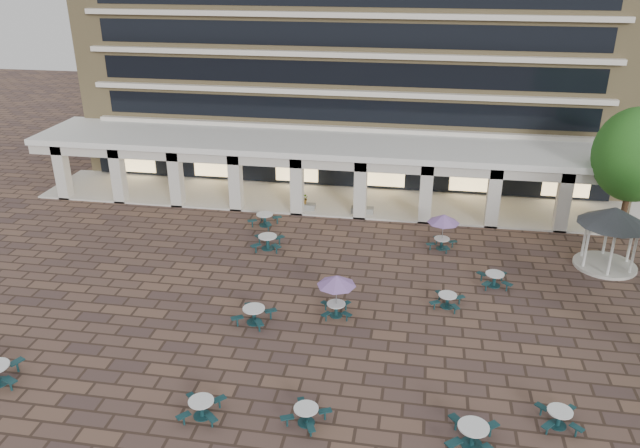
# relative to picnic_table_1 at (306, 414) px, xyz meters

# --- Properties ---
(ground) EXTENTS (120.00, 120.00, 0.00)m
(ground) POSITION_rel_picnic_table_1_xyz_m (-2.31, 7.57, -0.42)
(ground) COLOR brown
(ground) RESTS_ON ground
(apartment_building) EXTENTS (40.00, 15.50, 25.20)m
(apartment_building) POSITION_rel_picnic_table_1_xyz_m (-2.31, 33.04, 12.18)
(apartment_building) COLOR tan
(apartment_building) RESTS_ON ground
(retail_arcade) EXTENTS (42.00, 6.60, 4.40)m
(retail_arcade) POSITION_rel_picnic_table_1_xyz_m (-2.31, 22.37, 2.58)
(retail_arcade) COLOR white
(retail_arcade) RESTS_ON ground
(picnic_table_1) EXTENTS (1.90, 1.90, 0.70)m
(picnic_table_1) POSITION_rel_picnic_table_1_xyz_m (0.00, 0.00, 0.00)
(picnic_table_1) COLOR #13363A
(picnic_table_1) RESTS_ON ground
(picnic_table_2) EXTENTS (1.71, 1.71, 0.73)m
(picnic_table_2) POSITION_rel_picnic_table_1_xyz_m (-3.97, -0.30, 0.02)
(picnic_table_2) COLOR #13363A
(picnic_table_2) RESTS_ON ground
(picnic_table_3) EXTENTS (2.03, 2.03, 0.84)m
(picnic_table_3) POSITION_rel_picnic_table_1_xyz_m (6.05, -0.11, 0.08)
(picnic_table_3) COLOR #13363A
(picnic_table_3) RESTS_ON ground
(picnic_table_5) EXTENTS (2.04, 2.04, 0.80)m
(picnic_table_5) POSITION_rel_picnic_table_1_xyz_m (-3.73, 6.35, 0.06)
(picnic_table_5) COLOR #13363A
(picnic_table_5) RESTS_ON ground
(picnic_table_6) EXTENTS (1.89, 1.89, 2.18)m
(picnic_table_6) POSITION_rel_picnic_table_1_xyz_m (0.02, 7.61, 1.44)
(picnic_table_6) COLOR #13363A
(picnic_table_6) RESTS_ON ground
(picnic_table_7) EXTENTS (1.64, 1.64, 0.70)m
(picnic_table_7) POSITION_rel_picnic_table_1_xyz_m (9.27, 1.43, -0.00)
(picnic_table_7) COLOR #13363A
(picnic_table_7) RESTS_ON ground
(picnic_table_8) EXTENTS (1.98, 1.98, 0.83)m
(picnic_table_8) POSITION_rel_picnic_table_1_xyz_m (-5.05, 14.29, 0.08)
(picnic_table_8) COLOR #13363A
(picnic_table_8) RESTS_ON ground
(picnic_table_10) EXTENTS (1.79, 1.79, 0.69)m
(picnic_table_10) POSITION_rel_picnic_table_1_xyz_m (5.33, 9.35, -0.01)
(picnic_table_10) COLOR #13363A
(picnic_table_10) RESTS_ON ground
(picnic_table_11) EXTENTS (1.90, 1.90, 2.19)m
(picnic_table_11) POSITION_rel_picnic_table_1_xyz_m (5.11, 16.00, 1.44)
(picnic_table_11) COLOR #13363A
(picnic_table_11) RESTS_ON ground
(picnic_table_12) EXTENTS (2.09, 2.09, 0.80)m
(picnic_table_12) POSITION_rel_picnic_table_1_xyz_m (-6.07, 17.57, 0.06)
(picnic_table_12) COLOR #13363A
(picnic_table_12) RESTS_ON ground
(picnic_table_13) EXTENTS (1.81, 1.81, 0.74)m
(picnic_table_13) POSITION_rel_picnic_table_1_xyz_m (7.81, 11.93, 0.02)
(picnic_table_13) COLOR #13363A
(picnic_table_13) RESTS_ON ground
(gazebo) EXTENTS (3.79, 3.79, 3.53)m
(gazebo) POSITION_rel_picnic_table_1_xyz_m (14.12, 15.25, 2.24)
(gazebo) COLOR beige
(gazebo) RESTS_ON ground
(tree_east_c) EXTENTS (4.88, 4.88, 8.13)m
(tree_east_c) POSITION_rel_picnic_table_1_xyz_m (15.92, 19.45, 4.89)
(tree_east_c) COLOR #432A1B
(tree_east_c) RESTS_ON ground
(planter_left) EXTENTS (1.50, 0.84, 1.28)m
(planter_left) POSITION_rel_picnic_table_1_xyz_m (-4.05, 20.47, 0.10)
(planter_left) COLOR gray
(planter_left) RESTS_ON ground
(planter_right) EXTENTS (1.50, 0.60, 1.16)m
(planter_right) POSITION_rel_picnic_table_1_xyz_m (-0.09, 20.47, 0.01)
(planter_right) COLOR gray
(planter_right) RESTS_ON ground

